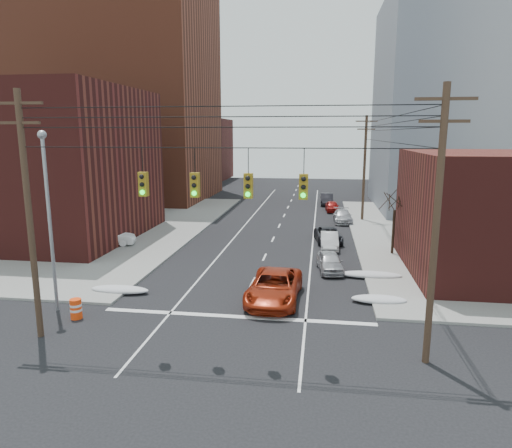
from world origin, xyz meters
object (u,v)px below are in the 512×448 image
(parked_car_a, at_px, (330,262))
(parked_car_e, at_px, (332,206))
(parked_car_b, at_px, (329,241))
(construction_barrel, at_px, (76,309))
(lot_car_d, at_px, (59,226))
(lot_car_c, at_px, (39,236))
(parked_car_d, at_px, (343,216))
(lot_car_a, at_px, (110,237))
(red_pickup, at_px, (274,287))
(parked_car_f, at_px, (327,199))
(lot_car_b, at_px, (105,226))
(parked_car_c, at_px, (328,235))

(parked_car_a, bearing_deg, parked_car_e, 80.89)
(parked_car_b, relative_size, construction_barrel, 3.85)
(parked_car_e, distance_m, lot_car_d, 29.99)
(parked_car_b, bearing_deg, parked_car_a, -91.97)
(construction_barrel, bearing_deg, lot_car_c, 128.86)
(parked_car_d, bearing_deg, lot_car_a, -147.73)
(parked_car_b, bearing_deg, red_pickup, -105.92)
(parked_car_f, bearing_deg, construction_barrel, -109.08)
(red_pickup, relative_size, parked_car_a, 1.53)
(parked_car_f, relative_size, lot_car_b, 0.98)
(red_pickup, bearing_deg, parked_car_e, 85.19)
(red_pickup, xyz_separation_m, lot_car_c, (-20.40, 9.50, 0.10))
(lot_car_c, xyz_separation_m, lot_car_d, (-0.94, 4.50, -0.10))
(lot_car_d, bearing_deg, parked_car_a, -113.89)
(lot_car_b, height_order, lot_car_d, lot_car_d)
(parked_car_d, distance_m, lot_car_b, 23.72)
(red_pickup, relative_size, lot_car_d, 1.51)
(parked_car_d, distance_m, parked_car_f, 12.14)
(parked_car_c, height_order, parked_car_d, parked_car_d)
(parked_car_d, height_order, lot_car_d, lot_car_d)
(red_pickup, relative_size, lot_car_c, 1.12)
(lot_car_a, height_order, lot_car_b, lot_car_a)
(parked_car_a, height_order, lot_car_d, lot_car_d)
(lot_car_c, height_order, construction_barrel, lot_car_c)
(lot_car_c, distance_m, construction_barrel, 17.21)
(red_pickup, bearing_deg, parked_car_f, 87.23)
(construction_barrel, bearing_deg, parked_car_b, 51.75)
(lot_car_b, distance_m, construction_barrel, 20.17)
(red_pickup, bearing_deg, lot_car_a, 147.22)
(parked_car_a, xyz_separation_m, lot_car_c, (-23.54, 3.42, 0.26))
(construction_barrel, bearing_deg, parked_car_a, 38.05)
(parked_car_b, xyz_separation_m, parked_car_c, (-0.06, 2.17, -0.02))
(lot_car_b, bearing_deg, parked_car_d, -51.79)
(parked_car_e, distance_m, parked_car_f, 5.38)
(parked_car_d, distance_m, lot_car_a, 23.54)
(parked_car_c, bearing_deg, parked_car_a, -97.98)
(red_pickup, relative_size, parked_car_c, 1.31)
(red_pickup, xyz_separation_m, lot_car_b, (-17.25, 14.77, -0.03))
(parked_car_c, bearing_deg, red_pickup, -110.17)
(lot_car_d, relative_size, construction_barrel, 3.82)
(parked_car_d, bearing_deg, lot_car_d, -162.09)
(parked_car_f, xyz_separation_m, lot_car_d, (-24.51, -21.72, 0.08))
(parked_car_c, distance_m, lot_car_d, 24.48)
(lot_car_c, bearing_deg, parked_car_a, -119.61)
(parked_car_d, bearing_deg, red_pickup, -103.77)
(lot_car_c, xyz_separation_m, construction_barrel, (10.79, -13.39, -0.39))
(red_pickup, relative_size, lot_car_a, 1.46)
(parked_car_e, xyz_separation_m, lot_car_c, (-24.19, -20.87, 0.28))
(parked_car_a, relative_size, lot_car_a, 0.95)
(parked_car_d, bearing_deg, lot_car_c, -153.04)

